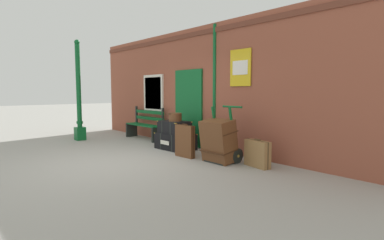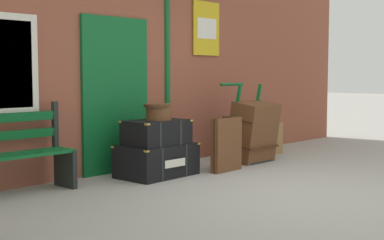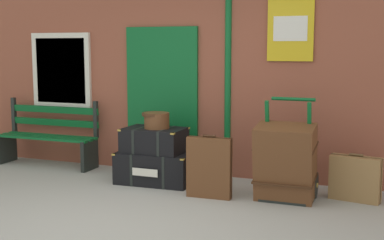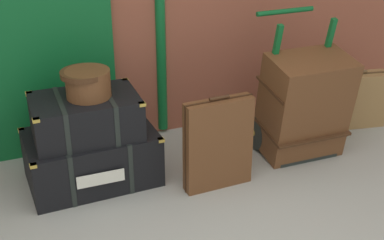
{
  "view_description": "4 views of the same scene",
  "coord_description": "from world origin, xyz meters",
  "px_view_note": "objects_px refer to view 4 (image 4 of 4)",
  "views": [
    {
      "loc": [
        5.91,
        -3.05,
        1.52
      ],
      "look_at": [
        0.43,
        1.73,
        0.83
      ],
      "focal_mm": 28.59,
      "sensor_mm": 36.0,
      "label": 1
    },
    {
      "loc": [
        -5.24,
        -3.41,
        1.34
      ],
      "look_at": [
        0.3,
        1.78,
        0.7
      ],
      "focal_mm": 51.59,
      "sensor_mm": 36.0,
      "label": 2
    },
    {
      "loc": [
        2.59,
        -4.42,
        1.81
      ],
      "look_at": [
        0.22,
        1.74,
        0.89
      ],
      "focal_mm": 48.79,
      "sensor_mm": 36.0,
      "label": 3
    },
    {
      "loc": [
        -0.95,
        -1.96,
        2.36
      ],
      "look_at": [
        0.44,
        1.59,
        0.51
      ],
      "focal_mm": 50.67,
      "sensor_mm": 36.0,
      "label": 4
    }
  ],
  "objects_px": {
    "round_hatbox": "(87,82)",
    "suitcase_umber": "(355,100)",
    "steamer_trunk_base": "(92,157)",
    "large_brown_trunk": "(304,106)",
    "porters_trolley": "(292,118)",
    "suitcase_beige": "(218,144)",
    "steamer_trunk_middle": "(86,117)"
  },
  "relations": [
    {
      "from": "large_brown_trunk",
      "to": "suitcase_umber",
      "type": "xyz_separation_m",
      "value": [
        0.78,
        0.31,
        -0.2
      ]
    },
    {
      "from": "steamer_trunk_base",
      "to": "suitcase_beige",
      "type": "xyz_separation_m",
      "value": [
        0.9,
        -0.43,
        0.16
      ]
    },
    {
      "from": "steamer_trunk_middle",
      "to": "suitcase_beige",
      "type": "bearing_deg",
      "value": -24.26
    },
    {
      "from": "steamer_trunk_middle",
      "to": "porters_trolley",
      "type": "xyz_separation_m",
      "value": [
        1.81,
        -0.04,
        -0.31
      ]
    },
    {
      "from": "round_hatbox",
      "to": "suitcase_umber",
      "type": "bearing_deg",
      "value": 2.08
    },
    {
      "from": "steamer_trunk_middle",
      "to": "large_brown_trunk",
      "type": "relative_size",
      "value": 0.87
    },
    {
      "from": "suitcase_beige",
      "to": "steamer_trunk_base",
      "type": "bearing_deg",
      "value": 154.32
    },
    {
      "from": "steamer_trunk_middle",
      "to": "suitcase_umber",
      "type": "distance_m",
      "value": 2.6
    },
    {
      "from": "steamer_trunk_base",
      "to": "large_brown_trunk",
      "type": "bearing_deg",
      "value": -7.55
    },
    {
      "from": "suitcase_umber",
      "to": "steamer_trunk_base",
      "type": "bearing_deg",
      "value": -178.35
    },
    {
      "from": "steamer_trunk_middle",
      "to": "large_brown_trunk",
      "type": "distance_m",
      "value": 1.82
    },
    {
      "from": "large_brown_trunk",
      "to": "suitcase_umber",
      "type": "distance_m",
      "value": 0.86
    },
    {
      "from": "porters_trolley",
      "to": "suitcase_umber",
      "type": "distance_m",
      "value": 0.79
    },
    {
      "from": "steamer_trunk_middle",
      "to": "suitcase_beige",
      "type": "xyz_separation_m",
      "value": [
        0.92,
        -0.42,
        -0.21
      ]
    },
    {
      "from": "porters_trolley",
      "to": "large_brown_trunk",
      "type": "xyz_separation_m",
      "value": [
        -0.0,
        -0.17,
        0.19
      ]
    },
    {
      "from": "steamer_trunk_middle",
      "to": "suitcase_beige",
      "type": "distance_m",
      "value": 1.04
    },
    {
      "from": "steamer_trunk_base",
      "to": "large_brown_trunk",
      "type": "relative_size",
      "value": 1.11
    },
    {
      "from": "porters_trolley",
      "to": "steamer_trunk_base",
      "type": "bearing_deg",
      "value": 178.01
    },
    {
      "from": "round_hatbox",
      "to": "steamer_trunk_middle",
      "type": "bearing_deg",
      "value": 178.62
    },
    {
      "from": "steamer_trunk_middle",
      "to": "large_brown_trunk",
      "type": "xyz_separation_m",
      "value": [
        1.81,
        -0.22,
        -0.11
      ]
    },
    {
      "from": "steamer_trunk_middle",
      "to": "large_brown_trunk",
      "type": "height_order",
      "value": "large_brown_trunk"
    },
    {
      "from": "suitcase_umber",
      "to": "porters_trolley",
      "type": "bearing_deg",
      "value": -170.1
    },
    {
      "from": "steamer_trunk_base",
      "to": "round_hatbox",
      "type": "xyz_separation_m",
      "value": [
        0.02,
        -0.02,
        0.65
      ]
    },
    {
      "from": "round_hatbox",
      "to": "porters_trolley",
      "type": "relative_size",
      "value": 0.31
    },
    {
      "from": "steamer_trunk_base",
      "to": "large_brown_trunk",
      "type": "height_order",
      "value": "large_brown_trunk"
    },
    {
      "from": "steamer_trunk_middle",
      "to": "round_hatbox",
      "type": "xyz_separation_m",
      "value": [
        0.04,
        -0.0,
        0.28
      ]
    },
    {
      "from": "steamer_trunk_middle",
      "to": "suitcase_beige",
      "type": "relative_size",
      "value": 1.05
    },
    {
      "from": "porters_trolley",
      "to": "suitcase_beige",
      "type": "relative_size",
      "value": 1.54
    },
    {
      "from": "steamer_trunk_middle",
      "to": "steamer_trunk_base",
      "type": "bearing_deg",
      "value": 42.38
    },
    {
      "from": "suitcase_beige",
      "to": "suitcase_umber",
      "type": "bearing_deg",
      "value": 17.06
    },
    {
      "from": "steamer_trunk_base",
      "to": "porters_trolley",
      "type": "relative_size",
      "value": 0.87
    },
    {
      "from": "steamer_trunk_base",
      "to": "suitcase_umber",
      "type": "xyz_separation_m",
      "value": [
        2.56,
        0.07,
        0.06
      ]
    }
  ]
}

